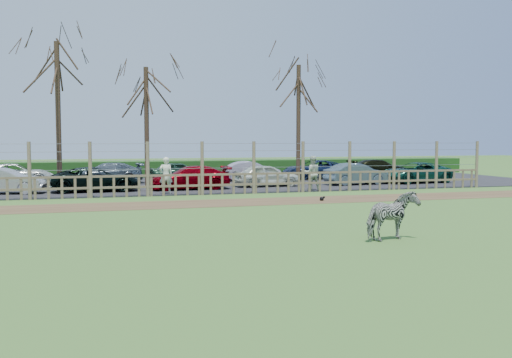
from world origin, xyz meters
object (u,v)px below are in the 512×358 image
object	(u,v)px
crow	(322,199)
car_1	(4,181)
car_3	(190,178)
car_8	(15,174)
tree_right	(299,95)
zebra	(392,216)
car_4	(267,175)
car_12	(315,170)
car_10	(179,172)
car_11	(251,171)
car_13	(379,168)
car_6	(415,173)
visitor_b	(312,173)
tree_mid	(146,97)
tree_left	(57,79)
car_9	(106,173)
car_2	(96,179)
car_5	(356,174)
visitor_a	(166,175)

from	to	relation	value
crow	car_1	xyz separation A→B (m)	(-13.25, 6.75, 0.54)
car_3	car_8	distance (m)	10.45
tree_right	car_8	size ratio (longest dim) A/B	1.70
zebra	car_1	distance (m)	19.57
car_4	car_12	size ratio (longest dim) A/B	0.82
car_4	car_12	xyz separation A→B (m)	(4.76, 4.82, 0.00)
crow	car_10	world-z (taller)	car_10
car_4	car_11	xyz separation A→B (m)	(0.32, 4.31, 0.00)
car_1	car_13	bearing A→B (deg)	-69.19
tree_right	car_6	size ratio (longest dim) A/B	1.70
zebra	visitor_b	xyz separation A→B (m)	(3.31, 13.72, 0.27)
tree_mid	car_12	size ratio (longest dim) A/B	1.58
visitor_b	car_11	bearing A→B (deg)	-68.89
tree_left	car_11	size ratio (longest dim) A/B	2.16
zebra	car_10	bearing A→B (deg)	-13.52
tree_left	car_3	xyz separation A→B (m)	(6.37, -1.77, -4.98)
tree_left	zebra	world-z (taller)	tree_left
visitor_b	car_9	size ratio (longest dim) A/B	0.42
tree_right	car_10	xyz separation A→B (m)	(-6.86, 2.19, -4.60)
car_9	car_13	xyz separation A→B (m)	(17.72, 0.44, 0.00)
tree_right	visitor_b	world-z (taller)	tree_right
car_8	tree_mid	bearing A→B (deg)	-113.45
car_3	car_4	distance (m)	4.37
tree_right	car_2	world-z (taller)	tree_right
tree_left	car_4	bearing A→B (deg)	-6.12
tree_mid	car_3	size ratio (longest dim) A/B	1.65
car_5	car_13	size ratio (longest dim) A/B	0.88
visitor_a	car_11	world-z (taller)	visitor_a
car_2	zebra	bearing A→B (deg)	-157.93
car_10	car_5	bearing A→B (deg)	-120.40
tree_mid	visitor_a	xyz separation A→B (m)	(0.41, -4.77, -3.96)
car_4	car_9	world-z (taller)	same
tree_right	visitor_a	xyz separation A→B (m)	(-8.59, -5.27, -4.34)
tree_right	car_10	world-z (taller)	tree_right
tree_mid	car_4	size ratio (longest dim) A/B	1.94
tree_mid	zebra	bearing A→B (deg)	-76.68
car_1	car_11	xyz separation A→B (m)	(13.41, 4.81, 0.00)
car_12	tree_left	bearing A→B (deg)	-80.71
visitor_b	car_2	xyz separation A→B (m)	(-10.46, 2.32, -0.26)
tree_mid	car_4	world-z (taller)	tree_mid
car_1	car_9	bearing A→B (deg)	-36.66
zebra	visitor_b	bearing A→B (deg)	-33.18
car_10	car_13	size ratio (longest dim) A/B	0.85
visitor_b	car_5	xyz separation A→B (m)	(3.73, 2.62, -0.26)
zebra	car_2	size ratio (longest dim) A/B	0.35
visitor_a	car_1	xyz separation A→B (m)	(-7.29, 2.12, -0.26)
car_4	car_9	size ratio (longest dim) A/B	0.85
car_3	car_9	xyz separation A→B (m)	(-3.99, 5.05, 0.00)
tree_left	zebra	xyz separation A→B (m)	(8.91, -17.63, -4.98)
zebra	car_9	size ratio (longest dim) A/B	0.36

